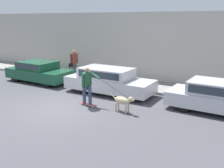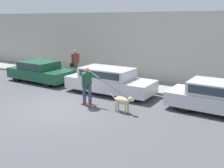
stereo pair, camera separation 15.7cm
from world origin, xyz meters
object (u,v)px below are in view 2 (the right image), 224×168
(parked_car_2, at_px, (220,98))
(pedestrian_with_bag, at_px, (75,62))
(parked_car_1, at_px, (109,81))
(skateboarder, at_px, (87,84))
(dog, at_px, (123,101))
(parked_car_0, at_px, (41,72))

(parked_car_2, distance_m, pedestrian_with_bag, 9.19)
(parked_car_1, height_order, skateboarder, skateboarder)
(parked_car_2, height_order, skateboarder, skateboarder)
(parked_car_1, relative_size, pedestrian_with_bag, 2.71)
(parked_car_2, bearing_deg, parked_car_1, -179.22)
(dog, xyz_separation_m, skateboarder, (-1.73, -0.11, 0.50))
(parked_car_0, relative_size, skateboarder, 1.62)
(parked_car_1, distance_m, parked_car_2, 5.31)
(parked_car_1, relative_size, dog, 3.75)
(dog, xyz_separation_m, pedestrian_with_bag, (-5.68, 3.80, 0.59))
(parked_car_1, distance_m, skateboarder, 2.17)
(parked_car_1, height_order, dog, parked_car_1)
(parked_car_0, height_order, parked_car_2, parked_car_2)
(pedestrian_with_bag, bearing_deg, dog, 163.38)
(parked_car_2, distance_m, dog, 3.90)
(skateboarder, bearing_deg, pedestrian_with_bag, 137.84)
(dog, bearing_deg, pedestrian_with_bag, 155.41)
(skateboarder, bearing_deg, dog, 6.06)
(dog, relative_size, pedestrian_with_bag, 0.72)
(parked_car_0, bearing_deg, dog, -16.19)
(parked_car_1, bearing_deg, pedestrian_with_bag, 153.10)
(parked_car_1, distance_m, pedestrian_with_bag, 4.13)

